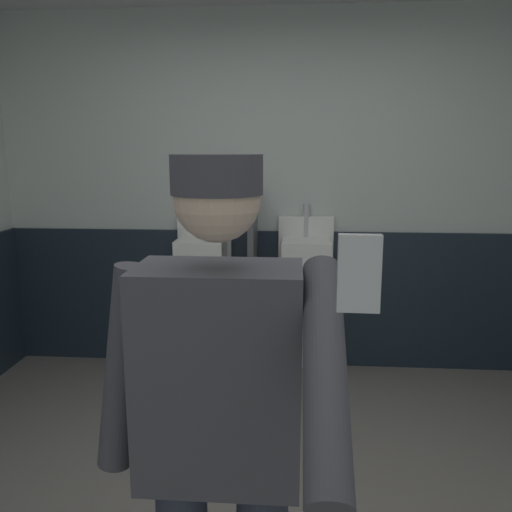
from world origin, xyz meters
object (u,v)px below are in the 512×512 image
at_px(urinal_left, 202,268).
at_px(person, 220,421).
at_px(cell_phone, 359,273).
at_px(urinal_middle, 306,270).

bearing_deg(urinal_left, person, -78.75).
distance_m(urinal_left, cell_phone, 3.11).
relative_size(urinal_left, urinal_middle, 1.00).
distance_m(urinal_left, person, 2.49).
relative_size(urinal_left, cell_phone, 11.27).
bearing_deg(person, urinal_middle, 83.76).
distance_m(person, cell_phone, 0.77).
bearing_deg(cell_phone, urinal_left, 106.14).
bearing_deg(person, cell_phone, -61.11).
relative_size(urinal_middle, cell_phone, 11.27).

